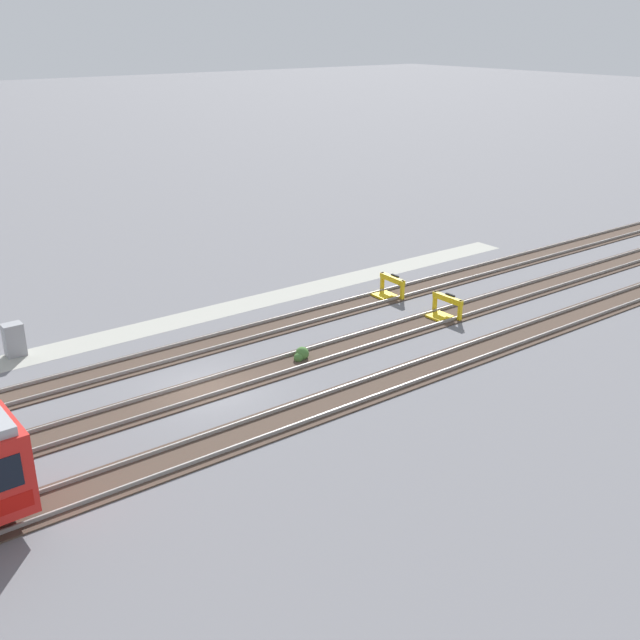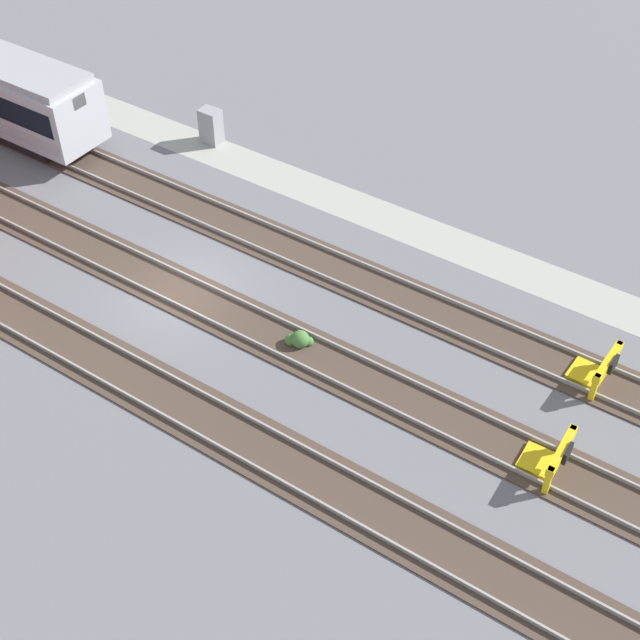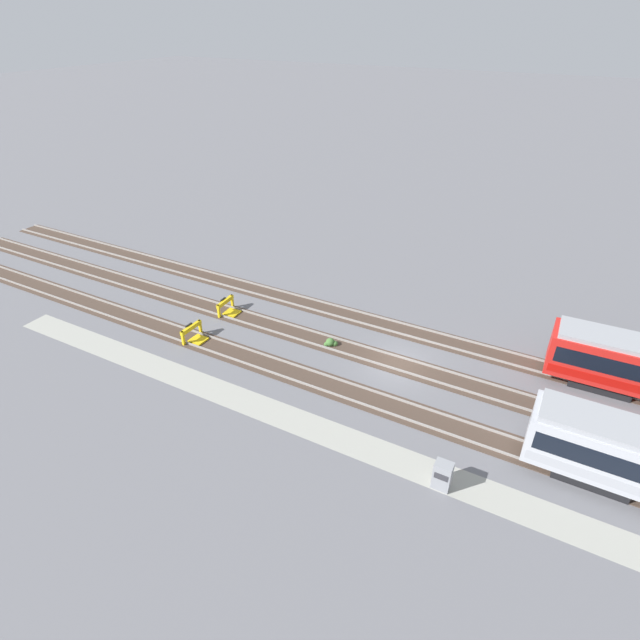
# 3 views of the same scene
# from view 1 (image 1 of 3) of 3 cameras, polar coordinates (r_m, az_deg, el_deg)

# --- Properties ---
(ground_plane) EXTENTS (400.00, 400.00, 0.00)m
(ground_plane) POSITION_cam_1_polar(r_m,az_deg,el_deg) (32.70, -8.53, -5.27)
(ground_plane) COLOR slate
(service_walkway) EXTENTS (54.00, 2.00, 0.01)m
(service_walkway) POSITION_cam_1_polar(r_m,az_deg,el_deg) (39.39, -14.15, -0.90)
(service_walkway) COLOR #9E9E93
(service_walkway) RESTS_ON ground
(rail_track_nearest) EXTENTS (90.00, 2.23, 0.21)m
(rail_track_nearest) POSITION_cam_1_polar(r_m,az_deg,el_deg) (36.13, -11.76, -2.71)
(rail_track_nearest) COLOR #47382D
(rail_track_nearest) RESTS_ON ground
(rail_track_near_inner) EXTENTS (90.00, 2.24, 0.21)m
(rail_track_near_inner) POSITION_cam_1_polar(r_m,az_deg,el_deg) (32.68, -8.54, -5.20)
(rail_track_near_inner) COLOR #47382D
(rail_track_near_inner) RESTS_ON ground
(rail_track_middle) EXTENTS (90.00, 2.23, 0.21)m
(rail_track_middle) POSITION_cam_1_polar(r_m,az_deg,el_deg) (29.43, -4.54, -8.23)
(rail_track_middle) COLOR #47382D
(rail_track_middle) RESTS_ON ground
(bumper_stop_nearest_track) EXTENTS (1.37, 2.01, 1.22)m
(bumper_stop_nearest_track) POSITION_cam_1_polar(r_m,az_deg,el_deg) (43.24, 5.27, 2.45)
(bumper_stop_nearest_track) COLOR gold
(bumper_stop_nearest_track) RESTS_ON ground
(bumper_stop_near_inner_track) EXTENTS (1.37, 2.01, 1.22)m
(bumper_stop_near_inner_track) POSITION_cam_1_polar(r_m,az_deg,el_deg) (40.50, 9.43, 0.89)
(bumper_stop_near_inner_track) COLOR gold
(bumper_stop_near_inner_track) RESTS_ON ground
(electrical_cabinet) EXTENTS (0.90, 0.73, 1.60)m
(electrical_cabinet) POSITION_cam_1_polar(r_m,az_deg,el_deg) (38.11, -22.29, -1.39)
(electrical_cabinet) COLOR gray
(electrical_cabinet) RESTS_ON ground
(weed_clump) EXTENTS (0.92, 0.70, 0.64)m
(weed_clump) POSITION_cam_1_polar(r_m,az_deg,el_deg) (35.09, -1.42, -2.64)
(weed_clump) COLOR #427033
(weed_clump) RESTS_ON ground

